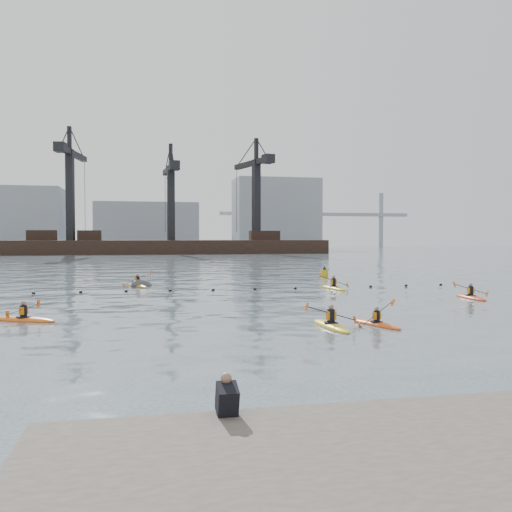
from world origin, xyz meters
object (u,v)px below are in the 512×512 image
at_px(kayaker_4, 471,297).
at_px(mooring_buoy, 142,286).
at_px(kayaker_2, 24,319).
at_px(nav_buoy, 324,273).
at_px(kayaker_1, 331,325).
at_px(kayaker_5, 137,285).
at_px(kayaker_3, 334,287).
at_px(kayaker_0, 377,323).

xyz_separation_m(kayaker_4, mooring_buoy, (-19.83, 12.72, -0.10)).
bearing_deg(kayaker_2, nav_buoy, -18.07).
distance_m(kayaker_1, kayaker_5, 22.36).
distance_m(kayaker_2, nav_buoy, 31.27).
bearing_deg(nav_buoy, kayaker_1, -108.78).
distance_m(kayaker_1, kayaker_3, 17.01).
xyz_separation_m(kayaker_3, kayaker_4, (6.16, -7.53, -0.00)).
xyz_separation_m(kayaker_4, nav_buoy, (-3.07, 18.33, 0.27)).
relative_size(kayaker_2, kayaker_5, 0.91).
bearing_deg(kayaker_4, kayaker_3, -45.86).
bearing_deg(mooring_buoy, kayaker_1, -70.02).
height_order(kayaker_1, kayaker_2, kayaker_1).
bearing_deg(mooring_buoy, kayaker_0, -65.16).
height_order(kayaker_3, mooring_buoy, kayaker_3).
distance_m(kayaker_2, kayaker_4, 25.41).
height_order(kayaker_0, kayaker_4, kayaker_0).
distance_m(kayaker_0, kayaker_4, 13.08).
xyz_separation_m(kayaker_1, kayaker_2, (-12.96, 4.54, -0.01)).
height_order(kayaker_4, mooring_buoy, kayaker_4).
bearing_deg(nav_buoy, kayaker_0, -104.72).
distance_m(kayaker_4, kayaker_5, 23.72).
relative_size(kayaker_1, mooring_buoy, 1.60).
bearing_deg(mooring_buoy, kayaker_5, -145.68).
bearing_deg(kayaker_3, kayaker_5, 154.28).
distance_m(kayaker_0, mooring_buoy, 23.20).
xyz_separation_m(kayaker_5, mooring_buoy, (0.34, 0.23, -0.11)).
bearing_deg(kayaker_5, kayaker_3, -41.20).
xyz_separation_m(kayaker_4, kayaker_5, (-20.17, 12.48, 0.00)).
xyz_separation_m(kayaker_5, nav_buoy, (17.10, 5.84, 0.27)).
bearing_deg(kayaker_0, kayaker_2, 146.18).
height_order(kayaker_5, mooring_buoy, kayaker_5).
relative_size(kayaker_5, mooring_buoy, 1.62).
bearing_deg(nav_buoy, mooring_buoy, -161.48).
relative_size(kayaker_0, kayaker_2, 0.91).
relative_size(kayaker_0, kayaker_1, 0.85).
relative_size(kayaker_2, kayaker_4, 0.94).
xyz_separation_m(kayaker_1, mooring_buoy, (-7.67, 21.10, -0.10)).
bearing_deg(kayaker_4, nav_buoy, -75.61).
height_order(mooring_buoy, nav_buoy, nav_buoy).
height_order(kayaker_2, kayaker_3, kayaker_3).
height_order(kayaker_0, nav_buoy, nav_buoy).
xyz_separation_m(kayaker_3, kayaker_5, (-14.01, 4.95, -0.00)).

